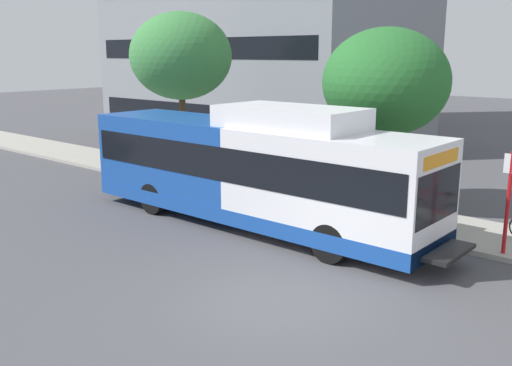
# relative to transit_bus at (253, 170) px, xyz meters

# --- Properties ---
(ground_plane) EXTENTS (120.00, 120.00, 0.00)m
(ground_plane) POSITION_rel_transit_bus_xyz_m (-3.83, 4.05, -1.70)
(ground_plane) COLOR #4C4C51
(sidewalk_curb) EXTENTS (3.00, 56.00, 0.14)m
(sidewalk_curb) POSITION_rel_transit_bus_xyz_m (3.17, 2.05, -1.63)
(sidewalk_curb) COLOR #A8A399
(sidewalk_curb) RESTS_ON ground
(transit_bus) EXTENTS (2.58, 12.25, 3.65)m
(transit_bus) POSITION_rel_transit_bus_xyz_m (0.00, 0.00, 0.00)
(transit_bus) COLOR white
(transit_bus) RESTS_ON ground
(bus_stop_sign_pole) EXTENTS (0.10, 0.36, 2.60)m
(bus_stop_sign_pole) POSITION_rel_transit_bus_xyz_m (1.97, -6.68, -0.05)
(bus_stop_sign_pole) COLOR red
(bus_stop_sign_pole) RESTS_ON sidewalk_curb
(street_tree_near_stop) EXTENTS (4.07, 4.07, 5.76)m
(street_tree_near_stop) POSITION_rel_transit_bus_xyz_m (4.30, -1.92, 2.45)
(street_tree_near_stop) COLOR #4C3823
(street_tree_near_stop) RESTS_ON sidewalk_curb
(street_tree_mid_block) EXTENTS (4.31, 4.31, 6.64)m
(street_tree_mid_block) POSITION_rel_transit_bus_xyz_m (4.16, 7.64, 3.24)
(street_tree_mid_block) COLOR #4C3823
(street_tree_mid_block) RESTS_ON sidewalk_curb
(lattice_comm_tower) EXTENTS (1.10, 1.10, 25.44)m
(lattice_comm_tower) POSITION_rel_transit_bus_xyz_m (16.08, 29.81, 6.66)
(lattice_comm_tower) COLOR #B7B7BC
(lattice_comm_tower) RESTS_ON ground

